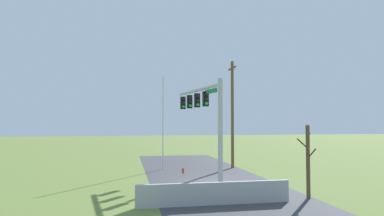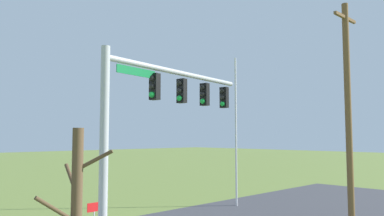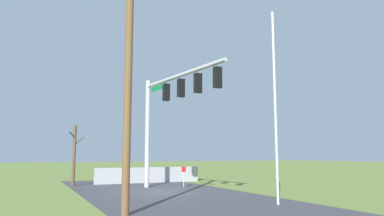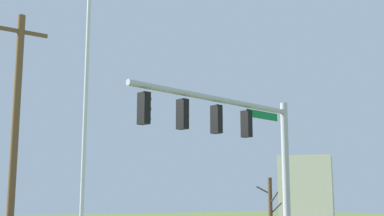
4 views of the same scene
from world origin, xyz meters
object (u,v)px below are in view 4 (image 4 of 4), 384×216
object	(u,v)px
utility_pole	(15,139)
signal_mast	(242,142)
distant_building	(307,190)
flagpole	(84,151)

from	to	relation	value
utility_pole	signal_mast	bearing A→B (deg)	-31.19
signal_mast	distant_building	bearing A→B (deg)	39.74
signal_mast	flagpole	xyz separation A→B (m)	(-6.76, -1.95, -0.80)
signal_mast	distant_building	size ratio (longest dim) A/B	0.94
flagpole	utility_pole	xyz separation A→B (m)	(0.06, 6.01, 0.86)
flagpole	distant_building	size ratio (longest dim) A/B	0.97
signal_mast	flagpole	world-z (taller)	flagpole
distant_building	flagpole	bearing A→B (deg)	177.65
utility_pole	distant_building	xyz separation A→B (m)	(41.19, 24.61, -0.95)
distant_building	signal_mast	bearing A→B (deg)	-179.20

